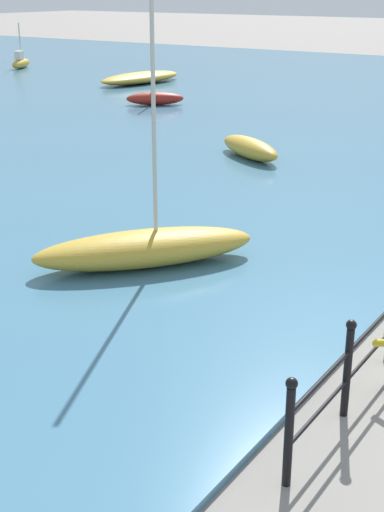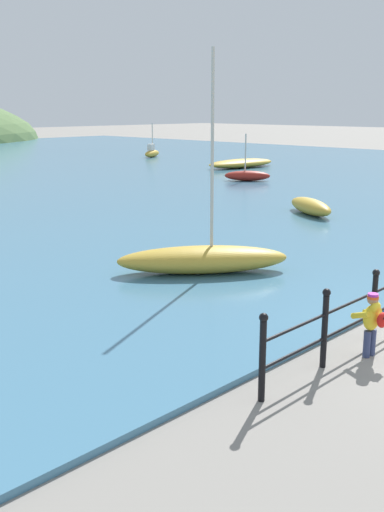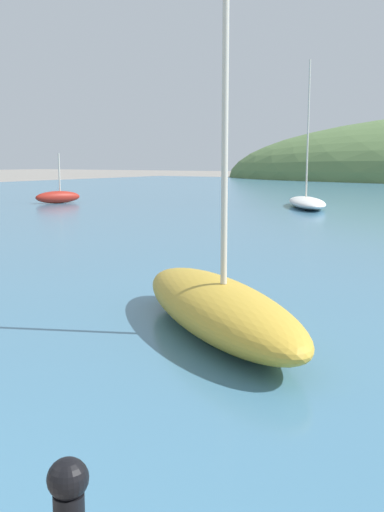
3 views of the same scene
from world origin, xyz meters
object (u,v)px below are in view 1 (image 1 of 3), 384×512
(boat_green_fishing, at_px, (141,78))
(boat_nearest_quay, at_px, (21,62))
(boat_mid_harbor, at_px, (145,247))
(boat_twin_mast, at_px, (250,148))
(boat_far_left, at_px, (155,98))

(boat_green_fishing, bearing_deg, boat_nearest_quay, 81.15)
(boat_mid_harbor, bearing_deg, boat_twin_mast, 17.20)
(boat_twin_mast, bearing_deg, boat_nearest_quay, 60.32)
(boat_far_left, xyz_separation_m, boat_nearest_quay, (6.68, 14.62, 0.06))
(boat_nearest_quay, xyz_separation_m, boat_green_fishing, (-1.55, -9.96, -0.07))
(boat_far_left, bearing_deg, boat_green_fishing, 42.24)
(boat_nearest_quay, xyz_separation_m, boat_twin_mast, (-12.76, -22.40, -0.06))
(boat_twin_mast, bearing_deg, boat_far_left, 51.96)
(boat_mid_harbor, bearing_deg, boat_green_fishing, 37.68)
(boat_twin_mast, height_order, boat_green_fishing, boat_twin_mast)
(boat_nearest_quay, distance_m, boat_green_fishing, 10.08)
(boat_far_left, distance_m, boat_green_fishing, 6.93)
(boat_far_left, distance_m, boat_twin_mast, 9.87)
(boat_nearest_quay, relative_size, boat_twin_mast, 0.92)
(boat_mid_harbor, height_order, boat_twin_mast, boat_mid_harbor)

